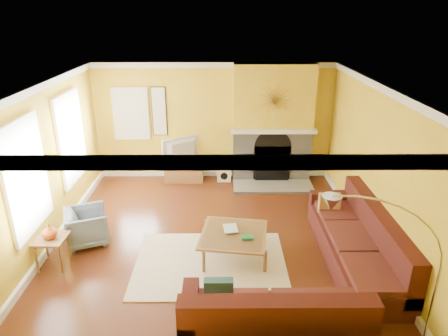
{
  "coord_description": "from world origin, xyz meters",
  "views": [
    {
      "loc": [
        0.18,
        -6.01,
        3.82
      ],
      "look_at": [
        0.22,
        0.4,
        1.23
      ],
      "focal_mm": 32.0,
      "sensor_mm": 36.0,
      "label": 1
    }
  ],
  "objects_px": {
    "arc_lamp": "(384,284)",
    "media_console": "(184,171)",
    "sectional_sofa": "(291,250)",
    "side_table": "(53,252)",
    "coffee_table": "(234,244)",
    "armchair": "(87,226)"
  },
  "relations": [
    {
      "from": "arc_lamp",
      "to": "media_console",
      "type": "bearing_deg",
      "value": 116.85
    },
    {
      "from": "sectional_sofa",
      "to": "side_table",
      "type": "height_order",
      "value": "sectional_sofa"
    },
    {
      "from": "coffee_table",
      "to": "arc_lamp",
      "type": "relative_size",
      "value": 0.5
    },
    {
      "from": "media_console",
      "to": "armchair",
      "type": "relative_size",
      "value": 1.29
    },
    {
      "from": "sectional_sofa",
      "to": "arc_lamp",
      "type": "distance_m",
      "value": 1.83
    },
    {
      "from": "sectional_sofa",
      "to": "media_console",
      "type": "height_order",
      "value": "sectional_sofa"
    },
    {
      "from": "sectional_sofa",
      "to": "coffee_table",
      "type": "relative_size",
      "value": 3.36
    },
    {
      "from": "sectional_sofa",
      "to": "armchair",
      "type": "relative_size",
      "value": 5.11
    },
    {
      "from": "side_table",
      "to": "arc_lamp",
      "type": "xyz_separation_m",
      "value": [
        4.4,
        -1.83,
        0.8
      ]
    },
    {
      "from": "coffee_table",
      "to": "armchair",
      "type": "xyz_separation_m",
      "value": [
        -2.52,
        0.41,
        0.11
      ]
    },
    {
      "from": "side_table",
      "to": "arc_lamp",
      "type": "bearing_deg",
      "value": -22.64
    },
    {
      "from": "sectional_sofa",
      "to": "arc_lamp",
      "type": "relative_size",
      "value": 1.67
    },
    {
      "from": "media_console",
      "to": "armchair",
      "type": "height_order",
      "value": "armchair"
    },
    {
      "from": "coffee_table",
      "to": "armchair",
      "type": "distance_m",
      "value": 2.55
    },
    {
      "from": "coffee_table",
      "to": "sectional_sofa",
      "type": "bearing_deg",
      "value": -32.2
    },
    {
      "from": "side_table",
      "to": "arc_lamp",
      "type": "relative_size",
      "value": 0.24
    },
    {
      "from": "coffee_table",
      "to": "media_console",
      "type": "bearing_deg",
      "value": 109.22
    },
    {
      "from": "sectional_sofa",
      "to": "media_console",
      "type": "bearing_deg",
      "value": 117.96
    },
    {
      "from": "side_table",
      "to": "coffee_table",
      "type": "bearing_deg",
      "value": 5.53
    },
    {
      "from": "arc_lamp",
      "to": "side_table",
      "type": "bearing_deg",
      "value": 157.36
    },
    {
      "from": "sectional_sofa",
      "to": "side_table",
      "type": "bearing_deg",
      "value": 176.01
    },
    {
      "from": "coffee_table",
      "to": "arc_lamp",
      "type": "distance_m",
      "value": 2.75
    }
  ]
}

